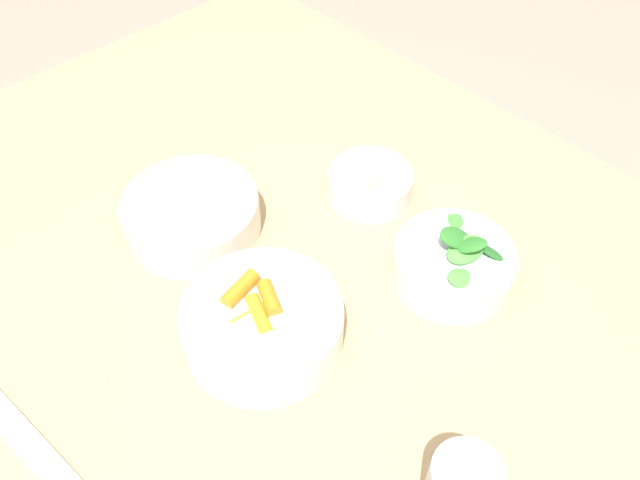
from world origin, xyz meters
name	(u,v)px	position (x,y,z in m)	size (l,w,h in m)	color
ground_plane	(288,453)	(0.00, 0.00, 0.00)	(10.00, 10.00, 0.00)	gray
dining_table	(272,279)	(0.00, 0.00, 0.65)	(1.15, 0.94, 0.76)	tan
bowl_carrots	(263,321)	(-0.13, 0.12, 0.79)	(0.19, 0.19, 0.07)	white
bowl_greens	(454,262)	(-0.23, -0.12, 0.78)	(0.16, 0.16, 0.08)	silver
bowl_beans_hotdog	(192,215)	(0.07, 0.07, 0.78)	(0.18, 0.18, 0.06)	silver
bowl_cookies	(370,183)	(-0.05, -0.15, 0.78)	(0.12, 0.12, 0.04)	silver
ruler	(12,425)	(-0.03, 0.39, 0.76)	(0.27, 0.05, 0.00)	silver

